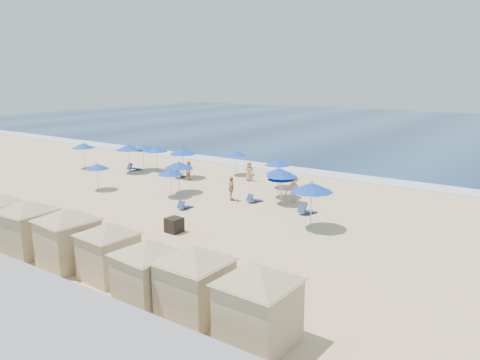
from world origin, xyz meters
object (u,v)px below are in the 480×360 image
object	(u,v)px
umbrella_2	(156,149)
umbrella_7	(279,171)
cabana_6	(258,295)
umbrella_3	(97,166)
beachgoer_0	(190,171)
umbrella_0	(143,148)
umbrella_11	(312,187)
beachgoer_2	(294,189)
trash_bin	(174,225)
umbrella_8	(281,177)
cabana_2	(67,230)
cabana_3	(108,244)
umbrella_6	(170,172)
umbrella_10	(282,173)
beachgoer_1	(231,189)
umbrella_5	(183,151)
umbrella_13	(83,145)
umbrella_4	(236,153)
umbrella_9	(278,162)
cabana_1	(28,220)
beachgoer_3	(249,171)
cabana_4	(147,264)
umbrella_1	(129,147)
cabana_5	(195,273)
umbrella_12	(179,165)

from	to	relation	value
umbrella_2	umbrella_7	distance (m)	13.83
cabana_6	umbrella_3	bearing A→B (deg)	153.61
umbrella_3	beachgoer_0	size ratio (longest dim) A/B	1.29
umbrella_0	umbrella_11	distance (m)	20.95
umbrella_0	umbrella_11	bearing A→B (deg)	-17.45
umbrella_3	beachgoer_2	bearing A→B (deg)	20.71
trash_bin	umbrella_8	world-z (taller)	umbrella_8
umbrella_0	umbrella_7	distance (m)	15.10
cabana_2	cabana_3	xyz separation A→B (m)	(2.53, 0.17, -0.15)
umbrella_6	umbrella_10	size ratio (longest dim) A/B	0.86
umbrella_11	cabana_6	bearing A→B (deg)	-71.19
umbrella_2	umbrella_11	distance (m)	19.81
umbrella_0	beachgoer_1	size ratio (longest dim) A/B	1.40
umbrella_5	umbrella_2	bearing A→B (deg)	168.00
cabana_3	trash_bin	bearing A→B (deg)	107.39
umbrella_13	umbrella_4	bearing A→B (deg)	22.86
umbrella_9	beachgoer_0	xyz separation A→B (m)	(-7.16, -1.96, -1.15)
umbrella_11	beachgoer_1	xyz separation A→B (m)	(-7.14, 2.22, -1.53)
cabana_1	umbrella_5	distance (m)	17.93
umbrella_0	beachgoer_3	size ratio (longest dim) A/B	1.47
umbrella_5	beachgoer_2	world-z (taller)	umbrella_5
trash_bin	cabana_3	xyz separation A→B (m)	(1.87, -5.98, 1.14)
cabana_1	umbrella_10	world-z (taller)	cabana_1
cabana_2	beachgoer_1	distance (m)	13.35
cabana_1	umbrella_4	world-z (taller)	cabana_1
cabana_4	umbrella_1	bearing A→B (deg)	139.65
umbrella_2	cabana_5	bearing A→B (deg)	-42.19
cabana_1	beachgoer_1	size ratio (longest dim) A/B	2.79
cabana_5	beachgoer_0	distance (m)	22.35
umbrella_3	cabana_6	bearing A→B (deg)	-26.39
trash_bin	umbrella_7	size ratio (longest dim) A/B	0.37
umbrella_4	umbrella_9	distance (m)	5.60
trash_bin	umbrella_3	bearing A→B (deg)	164.71
trash_bin	umbrella_10	xyz separation A→B (m)	(1.88, 8.45, 1.67)
trash_bin	umbrella_3	size ratio (longest dim) A/B	0.39
umbrella_11	cabana_1	bearing A→B (deg)	-129.67
cabana_3	beachgoer_3	distance (m)	19.76
cabana_4	cabana_6	distance (m)	4.89
cabana_2	umbrella_9	distance (m)	18.42
cabana_4	umbrella_7	xyz separation A→B (m)	(-3.97, 16.42, 0.32)
cabana_1	umbrella_8	size ratio (longest dim) A/B	2.22
umbrella_12	umbrella_13	bearing A→B (deg)	172.33
umbrella_7	umbrella_9	xyz separation A→B (m)	(-1.57, 2.45, 0.07)
umbrella_13	beachgoer_2	xyz separation A→B (m)	(21.66, 0.52, -1.18)
cabana_4	umbrella_2	world-z (taller)	cabana_4
umbrella_12	cabana_1	bearing A→B (deg)	-80.12
umbrella_5	umbrella_12	world-z (taller)	umbrella_5
cabana_4	umbrella_11	xyz separation A→B (m)	(0.98, 11.54, 0.81)
umbrella_8	cabana_6	bearing A→B (deg)	-62.13
cabana_4	umbrella_3	size ratio (longest dim) A/B	2.11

